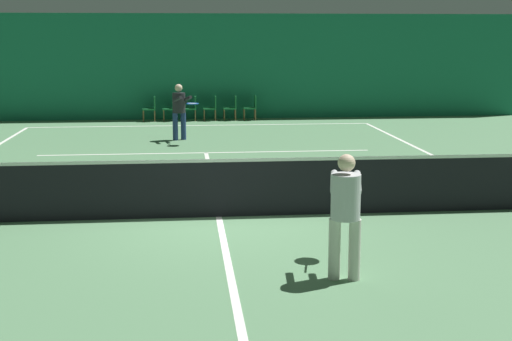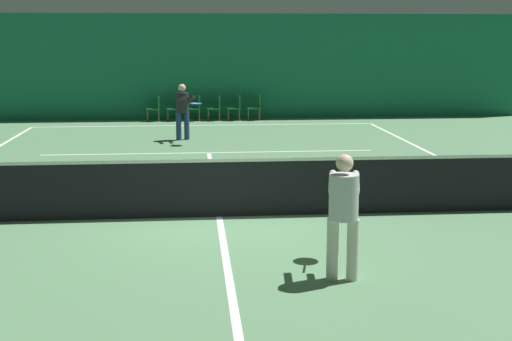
% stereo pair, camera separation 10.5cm
% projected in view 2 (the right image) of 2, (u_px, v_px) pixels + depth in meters
% --- Properties ---
extents(ground_plane, '(60.00, 60.00, 0.00)m').
position_uv_depth(ground_plane, '(219.00, 217.00, 11.54)').
color(ground_plane, '#56845B').
extents(backdrop_curtain, '(23.00, 0.12, 3.62)m').
position_uv_depth(backdrop_curtain, '(203.00, 67.00, 24.69)').
color(backdrop_curtain, '#196B4C').
rests_on(backdrop_curtain, ground).
extents(court_line_baseline_far, '(11.00, 0.10, 0.00)m').
position_uv_depth(court_line_baseline_far, '(205.00, 125.00, 23.18)').
color(court_line_baseline_far, white).
rests_on(court_line_baseline_far, ground).
extents(court_line_service_far, '(8.25, 0.10, 0.00)m').
position_uv_depth(court_line_service_far, '(209.00, 153.00, 17.80)').
color(court_line_service_far, white).
rests_on(court_line_service_far, ground).
extents(court_line_centre, '(0.10, 12.80, 0.00)m').
position_uv_depth(court_line_centre, '(219.00, 217.00, 11.54)').
color(court_line_centre, white).
rests_on(court_line_centre, ground).
extents(tennis_net, '(12.00, 0.10, 1.07)m').
position_uv_depth(tennis_net, '(219.00, 186.00, 11.44)').
color(tennis_net, black).
rests_on(tennis_net, ground).
extents(player_near, '(0.61, 1.33, 1.53)m').
position_uv_depth(player_near, '(344.00, 207.00, 8.46)').
color(player_near, beige).
rests_on(player_near, ground).
extents(player_far, '(0.82, 1.33, 1.56)m').
position_uv_depth(player_far, '(183.00, 108.00, 19.78)').
color(player_far, navy).
rests_on(player_far, ground).
extents(courtside_chair_0, '(0.44, 0.44, 0.84)m').
position_uv_depth(courtside_chair_0, '(155.00, 107.00, 24.25)').
color(courtside_chair_0, brown).
rests_on(courtside_chair_0, ground).
extents(courtside_chair_1, '(0.44, 0.44, 0.84)m').
position_uv_depth(courtside_chair_1, '(176.00, 107.00, 24.32)').
color(courtside_chair_1, brown).
rests_on(courtside_chair_1, ground).
extents(courtside_chair_2, '(0.44, 0.44, 0.84)m').
position_uv_depth(courtside_chair_2, '(196.00, 106.00, 24.38)').
color(courtside_chair_2, brown).
rests_on(courtside_chair_2, ground).
extents(courtside_chair_3, '(0.44, 0.44, 0.84)m').
position_uv_depth(courtside_chair_3, '(216.00, 106.00, 24.44)').
color(courtside_chair_3, brown).
rests_on(courtside_chair_3, ground).
extents(courtside_chair_4, '(0.44, 0.44, 0.84)m').
position_uv_depth(courtside_chair_4, '(236.00, 106.00, 24.50)').
color(courtside_chair_4, brown).
rests_on(courtside_chair_4, ground).
extents(courtside_chair_5, '(0.44, 0.44, 0.84)m').
position_uv_depth(courtside_chair_5, '(256.00, 106.00, 24.56)').
color(courtside_chair_5, brown).
rests_on(courtside_chair_5, ground).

